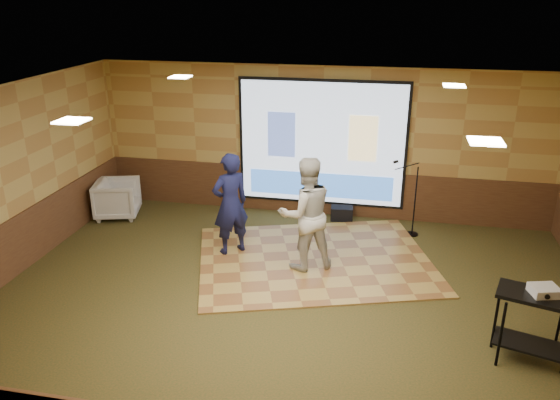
% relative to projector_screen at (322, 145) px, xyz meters
% --- Properties ---
extents(ground, '(9.00, 9.00, 0.00)m').
position_rel_projector_screen_xyz_m(ground, '(0.00, -3.44, -1.47)').
color(ground, '#253217').
rests_on(ground, ground).
extents(room_shell, '(9.04, 7.04, 3.02)m').
position_rel_projector_screen_xyz_m(room_shell, '(0.00, -3.44, 0.62)').
color(room_shell, tan).
rests_on(room_shell, ground).
extents(wainscot_back, '(9.00, 0.04, 0.95)m').
position_rel_projector_screen_xyz_m(wainscot_back, '(0.00, 0.04, -1.00)').
color(wainscot_back, '#472817').
rests_on(wainscot_back, ground).
extents(wainscot_left, '(0.04, 7.00, 0.95)m').
position_rel_projector_screen_xyz_m(wainscot_left, '(-4.48, -3.44, -1.00)').
color(wainscot_left, '#472817').
rests_on(wainscot_left, ground).
extents(projector_screen, '(3.32, 0.06, 2.52)m').
position_rel_projector_screen_xyz_m(projector_screen, '(0.00, 0.00, 0.00)').
color(projector_screen, black).
rests_on(projector_screen, room_shell).
extents(downlight_nw, '(0.32, 0.32, 0.02)m').
position_rel_projector_screen_xyz_m(downlight_nw, '(-2.20, -1.64, 1.50)').
color(downlight_nw, '#FFE6BF').
rests_on(downlight_nw, room_shell).
extents(downlight_ne, '(0.32, 0.32, 0.02)m').
position_rel_projector_screen_xyz_m(downlight_ne, '(2.20, -1.64, 1.50)').
color(downlight_ne, '#FFE6BF').
rests_on(downlight_ne, room_shell).
extents(downlight_sw, '(0.32, 0.32, 0.02)m').
position_rel_projector_screen_xyz_m(downlight_sw, '(-2.20, -4.94, 1.50)').
color(downlight_sw, '#FFE6BF').
rests_on(downlight_sw, room_shell).
extents(downlight_se, '(0.32, 0.32, 0.02)m').
position_rel_projector_screen_xyz_m(downlight_se, '(2.20, -4.94, 1.50)').
color(downlight_se, '#FFE6BF').
rests_on(downlight_se, room_shell).
extents(dance_floor, '(4.61, 4.01, 0.03)m').
position_rel_projector_screen_xyz_m(dance_floor, '(0.19, -2.05, -1.46)').
color(dance_floor, '#AA873E').
rests_on(dance_floor, ground).
extents(player_left, '(0.77, 0.76, 1.79)m').
position_rel_projector_screen_xyz_m(player_left, '(-1.28, -2.05, -0.55)').
color(player_left, '#14173F').
rests_on(player_left, dance_floor).
extents(player_right, '(1.15, 1.06, 1.89)m').
position_rel_projector_screen_xyz_m(player_right, '(0.07, -2.35, -0.50)').
color(player_right, beige).
rests_on(player_right, dance_floor).
extents(av_table, '(0.89, 0.47, 0.94)m').
position_rel_projector_screen_xyz_m(av_table, '(3.16, -4.18, -0.82)').
color(av_table, black).
rests_on(av_table, ground).
extents(projector, '(0.37, 0.33, 0.10)m').
position_rel_projector_screen_xyz_m(projector, '(3.23, -4.16, -0.48)').
color(projector, silver).
rests_on(projector, av_table).
extents(mic_stand, '(0.57, 0.23, 1.45)m').
position_rel_projector_screen_xyz_m(mic_stand, '(1.79, -0.64, -0.98)').
color(mic_stand, black).
rests_on(mic_stand, ground).
extents(banquet_chair, '(1.02, 1.01, 0.76)m').
position_rel_projector_screen_xyz_m(banquet_chair, '(-4.00, -0.92, -1.09)').
color(banquet_chair, gray).
rests_on(banquet_chair, ground).
extents(duffel_bag, '(0.46, 0.33, 0.27)m').
position_rel_projector_screen_xyz_m(duffel_bag, '(0.47, -0.19, -1.34)').
color(duffel_bag, black).
rests_on(duffel_bag, ground).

